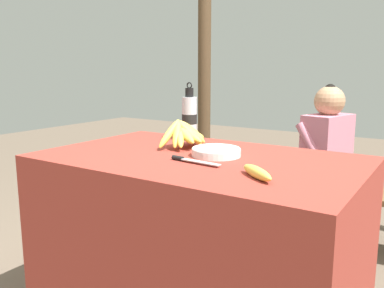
{
  "coord_description": "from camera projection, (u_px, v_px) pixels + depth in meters",
  "views": [
    {
      "loc": [
        0.93,
        -1.49,
        1.18
      ],
      "look_at": [
        -0.07,
        0.05,
        0.84
      ],
      "focal_mm": 38.0,
      "sensor_mm": 36.0,
      "label": 1
    }
  ],
  "objects": [
    {
      "name": "market_counter",
      "position": [
        199.0,
        241.0,
        1.87
      ],
      "size": [
        1.4,
        0.87,
        0.8
      ],
      "color": "maroon",
      "rests_on": "ground_plane"
    },
    {
      "name": "serving_bowl",
      "position": [
        216.0,
        151.0,
        1.8
      ],
      "size": [
        0.22,
        0.22,
        0.04
      ],
      "color": "white",
      "rests_on": "market_counter"
    },
    {
      "name": "banana_bunch_green",
      "position": [
        265.0,
        167.0,
        2.95
      ],
      "size": [
        0.18,
        0.3,
        0.15
      ],
      "color": "#4C381E",
      "rests_on": "wooden_bench"
    },
    {
      "name": "water_bottle",
      "position": [
        189.0,
        118.0,
        2.17
      ],
      "size": [
        0.08,
        0.08,
        0.31
      ],
      "color": "silver",
      "rests_on": "market_counter"
    },
    {
      "name": "loose_banana_front",
      "position": [
        257.0,
        172.0,
        1.43
      ],
      "size": [
        0.18,
        0.16,
        0.04
      ],
      "rotation": [
        0.0,
        0.0,
        -0.68
      ],
      "color": "#E0C64C",
      "rests_on": "market_counter"
    },
    {
      "name": "knife",
      "position": [
        189.0,
        160.0,
        1.68
      ],
      "size": [
        0.24,
        0.05,
        0.02
      ],
      "rotation": [
        0.0,
        0.0,
        -0.1
      ],
      "color": "#BCBCC1",
      "rests_on": "market_counter"
    },
    {
      "name": "wooden_bench",
      "position": [
        316.0,
        193.0,
        2.77
      ],
      "size": [
        1.5,
        0.32,
        0.41
      ],
      "color": "brown",
      "rests_on": "ground_plane"
    },
    {
      "name": "support_post_near",
      "position": [
        204.0,
        56.0,
        3.56
      ],
      "size": [
        0.11,
        0.11,
        2.58
      ],
      "color": "#4C3823",
      "rests_on": "ground_plane"
    },
    {
      "name": "banana_bunch_ripe",
      "position": [
        185.0,
        133.0,
        1.99
      ],
      "size": [
        0.19,
        0.31,
        0.15
      ],
      "color": "#4C381E",
      "rests_on": "market_counter"
    },
    {
      "name": "seated_vendor",
      "position": [
        320.0,
        154.0,
        2.7
      ],
      "size": [
        0.46,
        0.43,
        1.09
      ],
      "rotation": [
        0.0,
        0.0,
        2.88
      ],
      "color": "#564C60",
      "rests_on": "ground_plane"
    }
  ]
}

